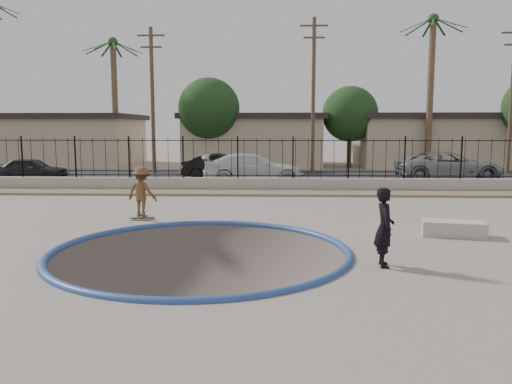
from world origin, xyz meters
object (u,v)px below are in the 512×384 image
object	(u,v)px
car_b	(222,167)
car_d	(449,166)
car_a	(32,169)
skateboard	(143,218)
car_c	(253,168)
videographer	(384,227)
skater	(142,195)
concrete_ledge	(454,229)

from	to	relation	value
car_b	car_d	size ratio (longest dim) A/B	0.77
car_a	car_b	world-z (taller)	car_b
car_d	car_a	bearing A→B (deg)	90.66
skateboard	car_c	distance (m)	10.88
skateboard	videographer	bearing A→B (deg)	-49.64
skater	concrete_ledge	bearing A→B (deg)	-172.91
skater	car_c	distance (m)	10.85
skater	skateboard	size ratio (longest dim) A/B	2.06
car_a	car_b	distance (m)	10.22
skateboard	concrete_ledge	world-z (taller)	concrete_ledge
car_c	skateboard	bearing A→B (deg)	158.64
videographer	car_d	world-z (taller)	videographer
skateboard	videographer	size ratio (longest dim) A/B	0.46
videographer	car_c	bearing A→B (deg)	13.82
car_a	skateboard	bearing A→B (deg)	-143.24
car_c	car_a	bearing A→B (deg)	82.15
skater	concrete_ledge	xyz separation A→B (m)	(8.93, -1.99, -0.59)
videographer	car_c	size ratio (longest dim) A/B	0.32
car_c	car_d	world-z (taller)	car_d
videographer	concrete_ledge	world-z (taller)	videographer
skateboard	car_b	distance (m)	12.11
concrete_ledge	car_d	distance (m)	14.77
videographer	car_b	bearing A→B (deg)	18.32
car_b	car_d	distance (m)	12.32
videographer	car_b	xyz separation A→B (m)	(-5.24, 17.05, -0.09)
concrete_ledge	car_b	size ratio (longest dim) A/B	0.38
car_d	videographer	bearing A→B (deg)	155.35
videographer	car_b	distance (m)	17.84
skater	videographer	size ratio (longest dim) A/B	0.95
videographer	car_c	world-z (taller)	videographer
car_c	car_d	xyz separation A→B (m)	(10.53, 1.60, 0.01)
skateboard	car_a	world-z (taller)	car_a
skater	skateboard	distance (m)	0.73
skateboard	concrete_ledge	size ratio (longest dim) A/B	0.48
skateboard	car_a	size ratio (longest dim) A/B	0.21
skater	car_a	distance (m)	14.15
skater	car_d	bearing A→B (deg)	-118.67
car_b	car_d	xyz separation A→B (m)	(12.32, 0.00, 0.07)
car_d	car_c	bearing A→B (deg)	96.54
concrete_ledge	car_c	xyz separation A→B (m)	(-5.94, 12.42, 0.59)
skateboard	car_c	bearing A→B (deg)	62.35
concrete_ledge	skater	bearing A→B (deg)	167.44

